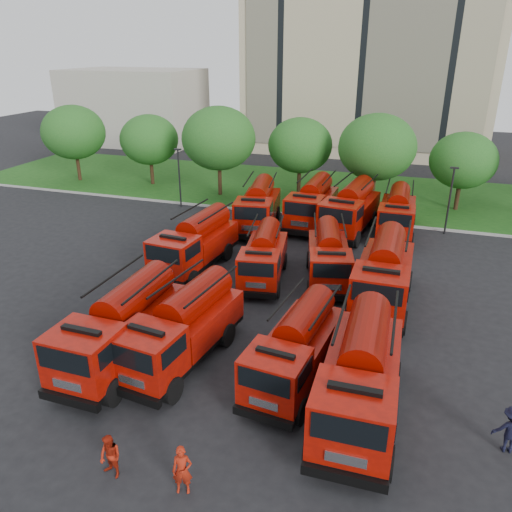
{
  "coord_description": "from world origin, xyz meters",
  "views": [
    {
      "loc": [
        9.44,
        -20.89,
        13.28
      ],
      "look_at": [
        1.08,
        4.65,
        1.8
      ],
      "focal_mm": 35.0,
      "sensor_mm": 36.0,
      "label": 1
    }
  ],
  "objects_px": {
    "fire_truck_5": "(264,256)",
    "firefighter_2": "(357,468)",
    "fire_truck_4": "(196,243)",
    "firefighter_0": "(184,491)",
    "fire_truck_1": "(182,327)",
    "fire_truck_9": "(312,203)",
    "fire_truck_10": "(351,209)",
    "fire_truck_6": "(329,256)",
    "fire_truck_11": "(397,213)",
    "fire_truck_0": "(122,326)",
    "fire_truck_3": "(361,375)",
    "firefighter_3": "(506,450)",
    "firefighter_1": "(113,475)",
    "firefighter_4": "(181,325)",
    "fire_truck_8": "(258,206)",
    "fire_truck_7": "(384,273)",
    "fire_truck_2": "(296,347)",
    "firefighter_5": "(379,322)"
  },
  "relations": [
    {
      "from": "fire_truck_3",
      "to": "firefighter_0",
      "type": "relative_size",
      "value": 4.5
    },
    {
      "from": "fire_truck_0",
      "to": "fire_truck_11",
      "type": "relative_size",
      "value": 1.07
    },
    {
      "from": "fire_truck_3",
      "to": "fire_truck_11",
      "type": "height_order",
      "value": "fire_truck_3"
    },
    {
      "from": "fire_truck_2",
      "to": "firefighter_2",
      "type": "xyz_separation_m",
      "value": [
        3.2,
        -4.14,
        -1.58
      ]
    },
    {
      "from": "fire_truck_6",
      "to": "fire_truck_1",
      "type": "bearing_deg",
      "value": -127.18
    },
    {
      "from": "fire_truck_9",
      "to": "firefighter_1",
      "type": "relative_size",
      "value": 4.82
    },
    {
      "from": "fire_truck_0",
      "to": "fire_truck_3",
      "type": "relative_size",
      "value": 0.98
    },
    {
      "from": "fire_truck_1",
      "to": "fire_truck_5",
      "type": "distance_m",
      "value": 9.31
    },
    {
      "from": "fire_truck_8",
      "to": "firefighter_3",
      "type": "bearing_deg",
      "value": -60.74
    },
    {
      "from": "fire_truck_5",
      "to": "fire_truck_6",
      "type": "bearing_deg",
      "value": 5.93
    },
    {
      "from": "fire_truck_6",
      "to": "firefighter_1",
      "type": "bearing_deg",
      "value": -116.14
    },
    {
      "from": "fire_truck_4",
      "to": "firefighter_0",
      "type": "relative_size",
      "value": 4.37
    },
    {
      "from": "fire_truck_2",
      "to": "firefighter_2",
      "type": "bearing_deg",
      "value": -45.8
    },
    {
      "from": "fire_truck_7",
      "to": "firefighter_4",
      "type": "xyz_separation_m",
      "value": [
        -9.47,
        -5.62,
        -1.83
      ]
    },
    {
      "from": "fire_truck_6",
      "to": "fire_truck_8",
      "type": "distance_m",
      "value": 10.22
    },
    {
      "from": "fire_truck_5",
      "to": "fire_truck_11",
      "type": "bearing_deg",
      "value": 46.44
    },
    {
      "from": "fire_truck_3",
      "to": "fire_truck_7",
      "type": "height_order",
      "value": "fire_truck_7"
    },
    {
      "from": "fire_truck_7",
      "to": "fire_truck_6",
      "type": "bearing_deg",
      "value": 149.55
    },
    {
      "from": "fire_truck_0",
      "to": "fire_truck_1",
      "type": "bearing_deg",
      "value": 19.56
    },
    {
      "from": "fire_truck_0",
      "to": "firefighter_3",
      "type": "bearing_deg",
      "value": -1.08
    },
    {
      "from": "fire_truck_6",
      "to": "fire_truck_11",
      "type": "height_order",
      "value": "fire_truck_11"
    },
    {
      "from": "fire_truck_0",
      "to": "firefighter_1",
      "type": "bearing_deg",
      "value": -60.86
    },
    {
      "from": "fire_truck_0",
      "to": "fire_truck_2",
      "type": "xyz_separation_m",
      "value": [
        7.66,
        1.04,
        -0.2
      ]
    },
    {
      "from": "fire_truck_5",
      "to": "firefighter_5",
      "type": "bearing_deg",
      "value": -32.67
    },
    {
      "from": "firefighter_2",
      "to": "firefighter_5",
      "type": "height_order",
      "value": "firefighter_2"
    },
    {
      "from": "fire_truck_7",
      "to": "fire_truck_11",
      "type": "height_order",
      "value": "fire_truck_7"
    },
    {
      "from": "fire_truck_1",
      "to": "firefighter_3",
      "type": "bearing_deg",
      "value": 0.96
    },
    {
      "from": "fire_truck_1",
      "to": "fire_truck_8",
      "type": "relative_size",
      "value": 0.95
    },
    {
      "from": "firefighter_2",
      "to": "fire_truck_0",
      "type": "bearing_deg",
      "value": 71.86
    },
    {
      "from": "fire_truck_11",
      "to": "firefighter_4",
      "type": "height_order",
      "value": "fire_truck_11"
    },
    {
      "from": "fire_truck_0",
      "to": "firefighter_5",
      "type": "distance_m",
      "value": 12.89
    },
    {
      "from": "fire_truck_5",
      "to": "firefighter_1",
      "type": "distance_m",
      "value": 16.12
    },
    {
      "from": "fire_truck_8",
      "to": "fire_truck_10",
      "type": "relative_size",
      "value": 0.96
    },
    {
      "from": "fire_truck_5",
      "to": "firefighter_2",
      "type": "distance_m",
      "value": 15.22
    },
    {
      "from": "fire_truck_2",
      "to": "fire_truck_4",
      "type": "distance_m",
      "value": 12.77
    },
    {
      "from": "fire_truck_1",
      "to": "fire_truck_7",
      "type": "height_order",
      "value": "fire_truck_7"
    },
    {
      "from": "firefighter_4",
      "to": "firefighter_1",
      "type": "bearing_deg",
      "value": 166.48
    },
    {
      "from": "fire_truck_1",
      "to": "firefighter_1",
      "type": "bearing_deg",
      "value": -77.44
    },
    {
      "from": "fire_truck_5",
      "to": "firefighter_3",
      "type": "distance_m",
      "value": 16.42
    },
    {
      "from": "fire_truck_1",
      "to": "fire_truck_11",
      "type": "bearing_deg",
      "value": 75.26
    },
    {
      "from": "fire_truck_5",
      "to": "firefighter_4",
      "type": "bearing_deg",
      "value": -119.25
    },
    {
      "from": "fire_truck_1",
      "to": "fire_truck_9",
      "type": "height_order",
      "value": "fire_truck_9"
    },
    {
      "from": "firefighter_2",
      "to": "fire_truck_1",
      "type": "bearing_deg",
      "value": 62.5
    },
    {
      "from": "fire_truck_6",
      "to": "firefighter_1",
      "type": "height_order",
      "value": "fire_truck_6"
    },
    {
      "from": "firefighter_0",
      "to": "fire_truck_10",
      "type": "bearing_deg",
      "value": 68.71
    },
    {
      "from": "fire_truck_4",
      "to": "fire_truck_10",
      "type": "xyz_separation_m",
      "value": [
        8.32,
        9.68,
        0.12
      ]
    },
    {
      "from": "fire_truck_2",
      "to": "fire_truck_1",
      "type": "bearing_deg",
      "value": -171.29
    },
    {
      "from": "firefighter_1",
      "to": "firefighter_4",
      "type": "xyz_separation_m",
      "value": [
        -2.08,
        9.43,
        0.0
      ]
    },
    {
      "from": "fire_truck_4",
      "to": "fire_truck_8",
      "type": "relative_size",
      "value": 0.96
    },
    {
      "from": "fire_truck_0",
      "to": "firefighter_5",
      "type": "bearing_deg",
      "value": 34.54
    }
  ]
}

